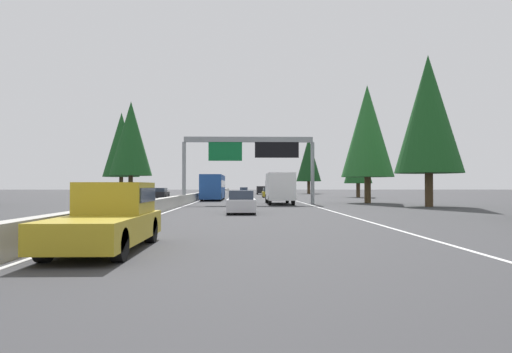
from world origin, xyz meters
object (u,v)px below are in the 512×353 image
Objects in this scene: minivan_mid_right at (261,190)px; conifer_right_mid at (367,131)px; sedan_far_right at (244,191)px; oncoming_near at (161,193)px; sign_gantry_overhead at (250,151)px; conifer_left_mid at (131,138)px; conifer_right_far at (358,159)px; pickup_near_center at (110,216)px; box_truck_near_right at (279,187)px; conifer_left_far at (121,145)px; conifer_right_near at (428,114)px; bus_distant_b at (213,186)px; conifer_right_distant at (309,159)px; sedan_far_left at (268,193)px; sedan_mid_center at (241,203)px.

minivan_mid_right is 50.41m from conifer_right_mid.
conifer_right_mid is (-47.46, -12.70, 6.71)m from sedan_far_right.
sign_gantry_overhead is at bearing 28.76° from oncoming_near.
conifer_right_far is at bearing -98.97° from conifer_left_mid.
pickup_near_center is 0.46× the size of conifer_right_mid.
conifer_left_far is at bearing 30.45° from box_truck_near_right.
conifer_right_far is (26.90, -16.98, 0.83)m from sign_gantry_overhead.
minivan_mid_right is 51.74m from box_truck_near_right.
pickup_near_center is at bearing 143.39° from conifer_right_near.
minivan_mid_right is 29.28m from conifer_left_far.
conifer_right_far reaches higher than box_truck_near_right.
conifer_right_mid is 1.24× the size of conifer_right_far.
pickup_near_center is 1.12× the size of minivan_mid_right.
bus_distant_b is (14.22, 4.46, -3.42)m from sign_gantry_overhead.
minivan_mid_right is at bearing 11.78° from conifer_right_near.
conifer_right_mid is 57.68m from conifer_right_distant.
oncoming_near is 14.81m from conifer_left_mid.
conifer_right_mid is 0.96× the size of conifer_right_distant.
bus_distant_b is at bearing 27.64° from box_truck_near_right.
sedan_far_left is at bearing 90.49° from conifer_right_far.
box_truck_near_right is 0.70× the size of conifer_right_mid.
sedan_far_right is 1.00× the size of oncoming_near.
conifer_right_far is 0.61× the size of conifer_left_far.
sign_gantry_overhead is 16.28m from conifer_right_near.
conifer_right_near reaches higher than box_truck_near_right.
conifer_right_mid is at bearing -169.56° from minivan_mid_right.
box_truck_near_right is 1.93× the size of oncoming_near.
minivan_mid_right is at bearing -11.18° from bus_distant_b.
sedan_mid_center is at bearing 143.84° from conifer_right_mid.
box_truck_near_right reaches higher than sedan_far_left.
conifer_right_far is 45.94m from conifer_left_far.
sign_gantry_overhead reaches higher than oncoming_near.
sedan_far_right is at bearing 14.98° from conifer_right_mid.
pickup_near_center is 17.40m from sedan_mid_center.
sign_gantry_overhead is 27.33m from sedan_far_left.
sign_gantry_overhead is 15.29m from bus_distant_b.
conifer_left_mid is at bearing 30.49° from sign_gantry_overhead.
pickup_near_center is 0.43× the size of conifer_right_near.
sedan_far_right is 29.82m from conifer_right_far.
minivan_mid_right is 0.59× the size of box_truck_near_right.
oncoming_near is at bearing 17.38° from sedan_mid_center.
conifer_right_distant is (60.21, -11.22, 6.11)m from box_truck_near_right.
pickup_near_center is at bearing 159.99° from conifer_right_far.
conifer_left_mid is (-19.47, 22.22, 8.60)m from minivan_mid_right.
conifer_right_distant is (10.18, -14.64, 7.04)m from sedan_far_right.
oncoming_near is 0.34× the size of conifer_right_near.
box_truck_near_right reaches higher than sedan_mid_center.
sedan_far_left is 35.05m from conifer_left_far.
bus_distant_b is 28.47m from conifer_right_near.
minivan_mid_right reaches higher than sedan_far_right.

